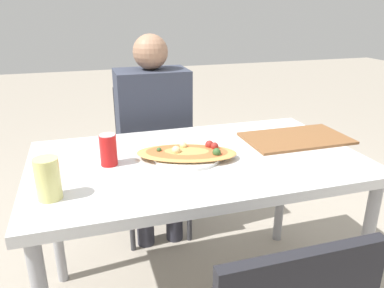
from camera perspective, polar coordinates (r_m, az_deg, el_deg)
The scene contains 7 objects.
dining_table at distance 1.58m, azimuth 0.82°, elevation -4.48°, with size 1.35×0.78×0.74m.
chair_far_seated at distance 2.27m, azimuth -6.25°, elevation -1.02°, with size 0.40×0.40×0.88m.
person_seated at distance 2.10m, azimuth -5.87°, elevation 2.94°, with size 0.39×0.27×1.20m.
pizza_main at distance 1.53m, azimuth -0.74°, elevation -1.44°, with size 0.45×0.32×0.06m.
soda_can at distance 1.49m, azimuth -12.62°, elevation -0.88°, with size 0.07×0.07×0.12m.
drink_glass at distance 1.28m, azimuth -21.11°, elevation -4.96°, with size 0.08×0.08×0.14m.
serving_tray at distance 1.81m, azimuth 15.54°, elevation 0.86°, with size 0.48×0.28×0.01m.
Camera 1 is at (-0.44, -1.36, 1.34)m, focal length 35.00 mm.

